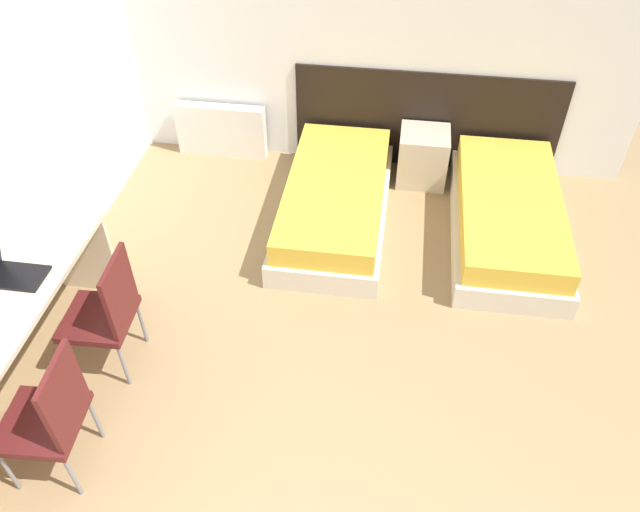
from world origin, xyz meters
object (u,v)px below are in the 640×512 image
object	(u,v)px
chair_near_laptop	(106,311)
laptop	(8,269)
nightstand	(423,157)
bed_near_window	(335,201)
chair_near_notebook	(50,415)
bed_near_door	(508,217)

from	to	relation	value
chair_near_laptop	laptop	bearing A→B (deg)	-178.11
nightstand	bed_near_window	bearing A→B (deg)	-135.37
nightstand	chair_near_laptop	bearing A→B (deg)	-128.88
chair_near_laptop	bed_near_window	bearing A→B (deg)	52.06
nightstand	chair_near_notebook	size ratio (longest dim) A/B	0.53
chair_near_notebook	bed_near_door	bearing A→B (deg)	39.49
bed_near_window	bed_near_door	bearing A→B (deg)	0.00
bed_near_window	chair_near_laptop	distance (m)	2.17
chair_near_notebook	nightstand	bearing A→B (deg)	54.99
bed_near_window	bed_near_door	distance (m)	1.45
bed_near_window	chair_near_laptop	size ratio (longest dim) A/B	1.98
bed_near_door	laptop	size ratio (longest dim) A/B	5.38
chair_near_laptop	nightstand	bearing A→B (deg)	49.00
bed_near_door	chair_near_notebook	xyz separation A→B (m)	(-2.71, -2.53, 0.31)
bed_near_door	chair_near_laptop	xyz separation A→B (m)	(-2.71, -1.75, 0.31)
bed_near_window	nightstand	xyz separation A→B (m)	(0.72, 0.71, 0.05)
nightstand	laptop	distance (m)	3.59
laptop	chair_near_notebook	bearing A→B (deg)	-54.30
chair_near_notebook	laptop	size ratio (longest dim) A/B	2.72
bed_near_window	chair_near_notebook	distance (m)	2.84
bed_near_window	chair_near_laptop	xyz separation A→B (m)	(-1.26, -1.75, 0.31)
bed_near_window	bed_near_door	size ratio (longest dim) A/B	1.00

